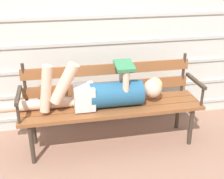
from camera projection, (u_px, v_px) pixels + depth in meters
The scene contains 4 objects.
ground_plane at pixel (114, 149), 3.03m from camera, with size 12.00×12.00×0.00m, color #936B56.
house_siding at pixel (103, 29), 3.13m from camera, with size 4.01×0.08×2.25m.
park_bench at pixel (111, 99), 2.98m from camera, with size 1.84×0.45×0.89m.
reclining_person at pixel (102, 93), 2.86m from camera, with size 1.71×0.25×0.52m.
Camera 1 is at (-0.52, -2.46, 1.80)m, focal length 46.48 mm.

